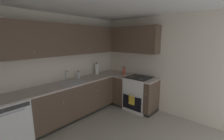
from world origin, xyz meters
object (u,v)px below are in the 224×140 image
Objects in this scene: dishwasher at (8,123)px; oven_range at (139,93)px; paper_towel_roll at (97,69)px; soap_bottle at (79,75)px; oil_bottle at (124,71)px.

oven_range is (2.74, -0.96, 0.02)m from dishwasher.
paper_towel_roll is at bearing 112.65° from oven_range.
paper_towel_roll is (-0.47, 1.12, 0.58)m from oven_range.
soap_bottle is at bearing 6.25° from dishwasher.
dishwasher is 2.36m from paper_towel_roll.
oven_range is at bearing -87.85° from oil_bottle.
oil_bottle is at bearing -54.53° from paper_towel_roll.
paper_towel_roll reaches higher than oven_range.
dishwasher is at bearing 160.72° from oven_range.
oil_bottle is (2.72, -0.47, 0.57)m from dishwasher.
soap_bottle is at bearing 133.75° from oven_range.
oil_bottle is (1.07, -0.65, 0.02)m from soap_bottle.
paper_towel_roll reaches higher than soap_bottle.
soap_bottle is 1.25m from oil_bottle.
paper_towel_roll is (0.62, -0.02, 0.07)m from soap_bottle.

